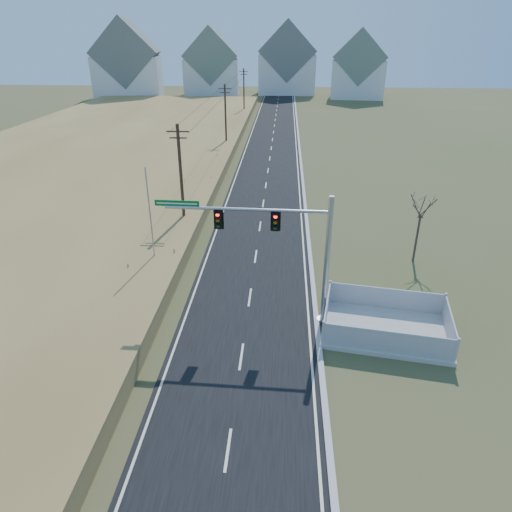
{
  "coord_description": "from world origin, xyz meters",
  "views": [
    {
      "loc": [
        1.98,
        -21.17,
        15.5
      ],
      "look_at": [
        0.45,
        3.29,
        3.4
      ],
      "focal_mm": 32.0,
      "sensor_mm": 36.0,
      "label": 1
    }
  ],
  "objects_px": {
    "bare_tree": "(422,206)",
    "open_sign": "(380,345)",
    "traffic_signal_mast": "(293,248)",
    "flagpole": "(152,232)",
    "fence_enclosure": "(385,328)"
  },
  "relations": [
    {
      "from": "bare_tree",
      "to": "open_sign",
      "type": "bearing_deg",
      "value": -112.02
    },
    {
      "from": "traffic_signal_mast",
      "to": "flagpole",
      "type": "relative_size",
      "value": 1.29
    },
    {
      "from": "traffic_signal_mast",
      "to": "flagpole",
      "type": "distance_m",
      "value": 11.21
    },
    {
      "from": "traffic_signal_mast",
      "to": "open_sign",
      "type": "distance_m",
      "value": 7.03
    },
    {
      "from": "traffic_signal_mast",
      "to": "fence_enclosure",
      "type": "height_order",
      "value": "traffic_signal_mast"
    },
    {
      "from": "bare_tree",
      "to": "traffic_signal_mast",
      "type": "bearing_deg",
      "value": -137.66
    },
    {
      "from": "open_sign",
      "to": "bare_tree",
      "type": "distance_m",
      "value": 12.56
    },
    {
      "from": "traffic_signal_mast",
      "to": "bare_tree",
      "type": "height_order",
      "value": "traffic_signal_mast"
    },
    {
      "from": "flagpole",
      "to": "traffic_signal_mast",
      "type": "bearing_deg",
      "value": -30.03
    },
    {
      "from": "fence_enclosure",
      "to": "flagpole",
      "type": "height_order",
      "value": "flagpole"
    },
    {
      "from": "open_sign",
      "to": "bare_tree",
      "type": "relative_size",
      "value": 0.11
    },
    {
      "from": "bare_tree",
      "to": "fence_enclosure",
      "type": "bearing_deg",
      "value": -112.46
    },
    {
      "from": "bare_tree",
      "to": "flagpole",
      "type": "bearing_deg",
      "value": -171.24
    },
    {
      "from": "fence_enclosure",
      "to": "flagpole",
      "type": "distance_m",
      "value": 16.56
    },
    {
      "from": "fence_enclosure",
      "to": "flagpole",
      "type": "relative_size",
      "value": 1.01
    }
  ]
}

